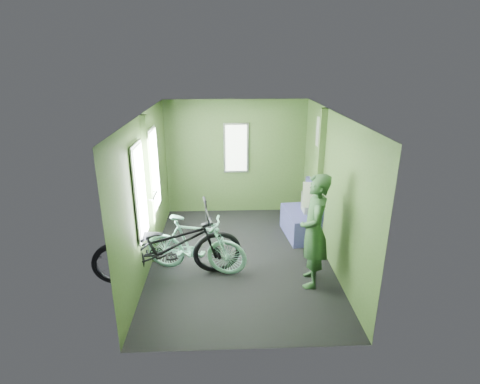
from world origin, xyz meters
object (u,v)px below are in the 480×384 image
object	(u,v)px
bicycle_black	(171,279)
bicycle_mint	(196,272)
bench_seat	(302,221)
passenger	(314,231)
waste_box	(309,215)

from	to	relation	value
bicycle_black	bicycle_mint	bearing A→B (deg)	-75.06
bicycle_mint	bench_seat	xyz separation A→B (m)	(1.83, 1.16, 0.29)
bicycle_black	passenger	world-z (taller)	passenger
bicycle_mint	bench_seat	world-z (taller)	bench_seat
waste_box	bench_seat	bearing A→B (deg)	-164.86
waste_box	bicycle_black	bearing A→B (deg)	-149.30
passenger	bench_seat	size ratio (longest dim) A/B	1.66
bicycle_mint	waste_box	world-z (taller)	waste_box
waste_box	bench_seat	size ratio (longest dim) A/B	0.80
bicycle_mint	passenger	bearing A→B (deg)	-87.00
bicycle_black	bench_seat	xyz separation A→B (m)	(2.19, 1.34, 0.29)
waste_box	bicycle_mint	bearing A→B (deg)	-148.47
bicycle_black	passenger	size ratio (longest dim) A/B	1.29
bicycle_mint	passenger	distance (m)	1.89
bicycle_black	waste_box	size ratio (longest dim) A/B	2.68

